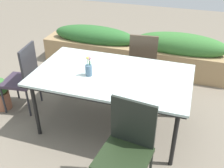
{
  "coord_description": "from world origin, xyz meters",
  "views": [
    {
      "loc": [
        0.75,
        -2.6,
        2.31
      ],
      "look_at": [
        -0.08,
        0.0,
        0.64
      ],
      "focal_mm": 42.39,
      "sensor_mm": 36.0,
      "label": 1
    }
  ],
  "objects_px": {
    "flower_vase": "(89,68)",
    "planter_box": "(136,50)",
    "potted_plant": "(1,93)",
    "chair_end_left": "(24,76)",
    "dining_table": "(112,78)",
    "chair_far_side": "(143,61)",
    "chair_near_right": "(127,146)"
  },
  "relations": [
    {
      "from": "chair_end_left",
      "to": "flower_vase",
      "type": "height_order",
      "value": "flower_vase"
    },
    {
      "from": "chair_near_right",
      "to": "potted_plant",
      "type": "bearing_deg",
      "value": -13.37
    },
    {
      "from": "chair_end_left",
      "to": "flower_vase",
      "type": "distance_m",
      "value": 1.09
    },
    {
      "from": "chair_far_side",
      "to": "dining_table",
      "type": "bearing_deg",
      "value": -109.28
    },
    {
      "from": "chair_end_left",
      "to": "flower_vase",
      "type": "xyz_separation_m",
      "value": [
        1.02,
        -0.12,
        0.34
      ]
    },
    {
      "from": "chair_end_left",
      "to": "potted_plant",
      "type": "xyz_separation_m",
      "value": [
        -0.35,
        -0.13,
        -0.27
      ]
    },
    {
      "from": "chair_near_right",
      "to": "potted_plant",
      "type": "relative_size",
      "value": 2.03
    },
    {
      "from": "chair_far_side",
      "to": "planter_box",
      "type": "xyz_separation_m",
      "value": [
        -0.28,
        0.77,
        -0.2
      ]
    },
    {
      "from": "planter_box",
      "to": "potted_plant",
      "type": "xyz_separation_m",
      "value": [
        -1.53,
        -1.77,
        -0.11
      ]
    },
    {
      "from": "flower_vase",
      "to": "potted_plant",
      "type": "relative_size",
      "value": 0.52
    },
    {
      "from": "flower_vase",
      "to": "planter_box",
      "type": "xyz_separation_m",
      "value": [
        0.16,
        1.76,
        -0.51
      ]
    },
    {
      "from": "planter_box",
      "to": "dining_table",
      "type": "bearing_deg",
      "value": -87.02
    },
    {
      "from": "dining_table",
      "to": "chair_far_side",
      "type": "distance_m",
      "value": 0.92
    },
    {
      "from": "chair_end_left",
      "to": "planter_box",
      "type": "xyz_separation_m",
      "value": [
        1.18,
        1.64,
        -0.17
      ]
    },
    {
      "from": "potted_plant",
      "to": "flower_vase",
      "type": "bearing_deg",
      "value": 0.07
    },
    {
      "from": "dining_table",
      "to": "chair_far_side",
      "type": "bearing_deg",
      "value": 77.36
    },
    {
      "from": "flower_vase",
      "to": "planter_box",
      "type": "bearing_deg",
      "value": 84.84
    },
    {
      "from": "flower_vase",
      "to": "potted_plant",
      "type": "distance_m",
      "value": 1.5
    },
    {
      "from": "chair_near_right",
      "to": "potted_plant",
      "type": "xyz_separation_m",
      "value": [
        -2.05,
        0.77,
        -0.31
      ]
    },
    {
      "from": "chair_end_left",
      "to": "potted_plant",
      "type": "height_order",
      "value": "chair_end_left"
    },
    {
      "from": "chair_end_left",
      "to": "flower_vase",
      "type": "bearing_deg",
      "value": -103.73
    },
    {
      "from": "potted_plant",
      "to": "chair_near_right",
      "type": "bearing_deg",
      "value": -20.52
    },
    {
      "from": "chair_far_side",
      "to": "chair_end_left",
      "type": "bearing_deg",
      "value": -155.85
    },
    {
      "from": "chair_near_right",
      "to": "potted_plant",
      "type": "height_order",
      "value": "chair_near_right"
    },
    {
      "from": "dining_table",
      "to": "chair_far_side",
      "type": "height_order",
      "value": "chair_far_side"
    },
    {
      "from": "chair_near_right",
      "to": "potted_plant",
      "type": "distance_m",
      "value": 2.21
    },
    {
      "from": "chair_near_right",
      "to": "flower_vase",
      "type": "relative_size",
      "value": 3.91
    },
    {
      "from": "dining_table",
      "to": "chair_near_right",
      "type": "xyz_separation_m",
      "value": [
        0.43,
        -0.88,
        -0.16
      ]
    },
    {
      "from": "chair_near_right",
      "to": "flower_vase",
      "type": "bearing_deg",
      "value": -41.58
    },
    {
      "from": "dining_table",
      "to": "flower_vase",
      "type": "distance_m",
      "value": 0.31
    },
    {
      "from": "dining_table",
      "to": "chair_far_side",
      "type": "xyz_separation_m",
      "value": [
        0.2,
        0.88,
        -0.17
      ]
    },
    {
      "from": "potted_plant",
      "to": "chair_end_left",
      "type": "bearing_deg",
      "value": 19.76
    }
  ]
}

